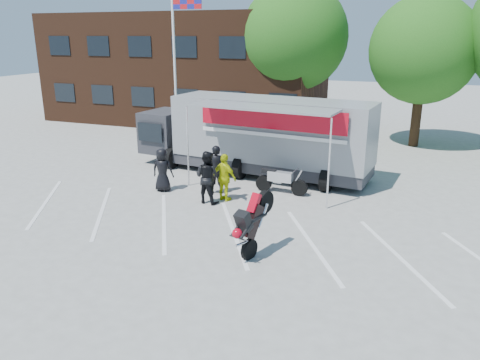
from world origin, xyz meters
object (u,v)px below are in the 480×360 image
Objects in this scene: transporter_truck at (259,174)px; spectator_leather_a at (163,170)px; spectator_leather_b at (216,170)px; flagpole at (179,48)px; tree_mid at (424,50)px; parked_motorcycle at (281,193)px; spectator_leather_c at (207,177)px; stunt_bike_rider at (262,250)px; tree_left at (294,37)px; spectator_hivis at (225,178)px.

spectator_leather_a reaches higher than transporter_truck.
spectator_leather_a is 2.05m from spectator_leather_b.
tree_mid is at bearing 23.97° from flagpole.
parked_motorcycle is 1.25× the size of spectator_leather_a.
spectator_leather_a is 0.88× the size of spectator_leather_c.
spectator_leather_c reaches higher than stunt_bike_rider.
transporter_truck is 7.44m from stunt_bike_rider.
flagpole is 4.35× the size of spectator_leather_b.
parked_motorcycle is 1.10× the size of spectator_leather_c.
tree_left is 12.76m from spectator_leather_b.
flagpole is 9.86m from parked_motorcycle.
stunt_bike_rider is 1.04× the size of spectator_leather_b.
tree_left is 4.18× the size of parked_motorcycle.
tree_mid is 16.12m from stunt_bike_rider.
spectator_leather_b is at bearing -28.31° from spectator_hivis.
parked_motorcycle is 4.55m from spectator_leather_a.
spectator_leather_b is at bearing -52.47° from flagpole.
tree_left reaches higher than stunt_bike_rider.
flagpole reaches higher than spectator_leather_b.
spectator_leather_a is 2.62m from spectator_hivis.
tree_left is 10.53m from transporter_truck.
spectator_leather_c is (4.63, -6.93, -4.11)m from flagpole.
spectator_leather_a reaches higher than parked_motorcycle.
spectator_leather_b is 1.07× the size of spectator_hivis.
spectator_leather_b is 0.98× the size of spectator_leather_c.
parked_motorcycle is at bearing -171.90° from spectator_leather_a.
transporter_truck is 5.28× the size of stunt_bike_rider.
flagpole is 0.93× the size of tree_left.
transporter_truck is at bearing -73.25° from spectator_hivis.
spectator_leather_c reaches higher than spectator_hivis.
spectator_leather_b reaches higher than spectator_hivis.
spectator_hivis is at bearing 118.65° from spectator_leather_b.
transporter_truck is (-6.02, -7.89, -4.94)m from tree_mid.
tree_mid is at bearing -8.13° from tree_left.
stunt_bike_rider is at bearing 136.40° from spectator_leather_a.
spectator_leather_b is (-0.71, -2.99, 0.92)m from transporter_truck.
parked_motorcycle is 2.39m from spectator_hivis.
parked_motorcycle is 1.20× the size of spectator_hivis.
tree_left is 13.74m from spectator_leather_c.
spectator_hivis is at bearing -85.29° from transporter_truck.
spectator_leather_a is (-4.28, -1.31, 0.83)m from parked_motorcycle.
spectator_leather_b reaches higher than parked_motorcycle.
spectator_hivis is (5.13, -6.53, -4.19)m from flagpole.
spectator_hivis is at bearing -133.27° from spectator_leather_c.
transporter_truck is 5.51× the size of spectator_leather_b.
tree_mid is at bearing -136.43° from spectator_leather_a.
tree_left reaches higher than tree_mid.
tree_mid is 12.04m from parked_motorcycle.
spectator_leather_a is (-5.14, 3.56, 0.83)m from stunt_bike_rider.
spectator_leather_c is (2.11, -0.58, 0.11)m from spectator_leather_a.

